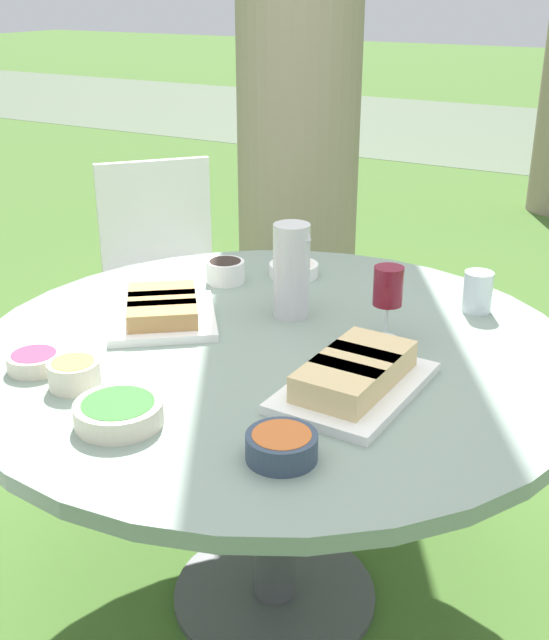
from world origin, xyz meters
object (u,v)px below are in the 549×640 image
(dining_table, at_px, (274,382))
(wine_glass, at_px, (388,289))
(water_pitcher, at_px, (292,270))
(chair_far_back, at_px, (163,261))

(dining_table, height_order, wine_glass, wine_glass)
(dining_table, height_order, water_pitcher, water_pitcher)
(chair_far_back, bearing_deg, water_pitcher, -36.45)
(chair_far_back, bearing_deg, wine_glass, -30.83)
(dining_table, distance_m, water_pitcher, 0.28)
(dining_table, distance_m, chair_far_back, 1.32)
(water_pitcher, bearing_deg, chair_far_back, 143.55)
(dining_table, height_order, chair_far_back, chair_far_back)
(chair_far_back, distance_m, wine_glass, 1.44)
(dining_table, relative_size, chair_far_back, 1.58)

